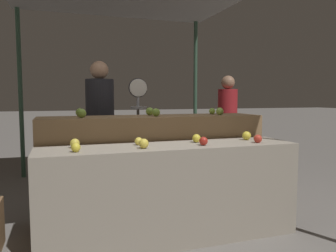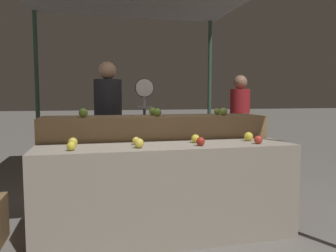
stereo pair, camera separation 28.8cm
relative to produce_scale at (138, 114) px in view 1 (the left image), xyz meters
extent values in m
plane|color=slate|center=(0.01, -1.24, -1.11)|extent=(60.00, 60.00, 0.00)
cylinder|color=#33513D|center=(-1.53, 1.78, 0.26)|extent=(0.07, 0.07, 2.75)
cylinder|color=#33513D|center=(1.56, 1.78, 0.26)|extent=(0.07, 0.07, 2.75)
cube|color=gray|center=(0.01, -1.24, -0.67)|extent=(2.39, 0.55, 0.89)
cube|color=olive|center=(0.01, -0.64, -0.55)|extent=(2.39, 0.55, 1.12)
sphere|color=gold|center=(-0.84, -1.35, -0.19)|extent=(0.08, 0.08, 0.08)
sphere|color=yellow|center=(-0.27, -1.34, -0.18)|extent=(0.09, 0.09, 0.09)
sphere|color=#AD281E|center=(0.29, -1.34, -0.19)|extent=(0.08, 0.08, 0.08)
sphere|color=red|center=(0.86, -1.36, -0.19)|extent=(0.08, 0.08, 0.08)
sphere|color=gold|center=(-0.84, -1.13, -0.19)|extent=(0.08, 0.08, 0.08)
sphere|color=yellow|center=(-0.27, -1.14, -0.19)|extent=(0.07, 0.07, 0.07)
sphere|color=gold|center=(0.30, -1.14, -0.19)|extent=(0.08, 0.08, 0.08)
sphere|color=gold|center=(0.87, -1.14, -0.18)|extent=(0.09, 0.09, 0.09)
sphere|color=#84AD3D|center=(-0.75, -0.74, 0.05)|extent=(0.09, 0.09, 0.09)
sphere|color=#84AD3D|center=(0.01, -0.75, 0.05)|extent=(0.09, 0.09, 0.09)
sphere|color=#8EB247|center=(0.77, -0.74, 0.05)|extent=(0.09, 0.09, 0.09)
sphere|color=#84AD3D|center=(-0.75, -0.53, 0.05)|extent=(0.09, 0.09, 0.09)
sphere|color=#84AD3D|center=(0.01, -0.52, 0.05)|extent=(0.09, 0.09, 0.09)
sphere|color=#84AD3D|center=(0.77, -0.54, 0.05)|extent=(0.07, 0.07, 0.07)
cylinder|color=#99999E|center=(0.00, 0.01, -0.38)|extent=(0.04, 0.04, 1.46)
cylinder|color=black|center=(0.00, 0.01, 0.33)|extent=(0.24, 0.01, 0.24)
cylinder|color=silver|center=(0.00, -0.01, 0.33)|extent=(0.22, 0.02, 0.22)
cylinder|color=#99999E|center=(0.00, -0.01, 0.15)|extent=(0.01, 0.01, 0.14)
cylinder|color=#99999E|center=(0.00, -0.01, 0.08)|extent=(0.20, 0.20, 0.03)
cube|color=#2D2D38|center=(-0.44, 0.29, -0.70)|extent=(0.31, 0.25, 0.83)
cylinder|color=#232328|center=(-0.44, 0.29, 0.08)|extent=(0.47, 0.47, 0.72)
sphere|color=tan|center=(-0.44, 0.29, 0.56)|extent=(0.24, 0.24, 0.24)
cube|color=#2D2D38|center=(1.67, 0.72, -0.72)|extent=(0.28, 0.23, 0.78)
cylinder|color=maroon|center=(1.67, 0.72, 0.00)|extent=(0.42, 0.42, 0.68)
sphere|color=#936B51|center=(1.67, 0.72, 0.45)|extent=(0.22, 0.22, 0.22)
camera|label=1|loc=(-0.97, -4.05, 0.22)|focal=35.00mm
camera|label=2|loc=(-0.69, -4.13, 0.22)|focal=35.00mm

